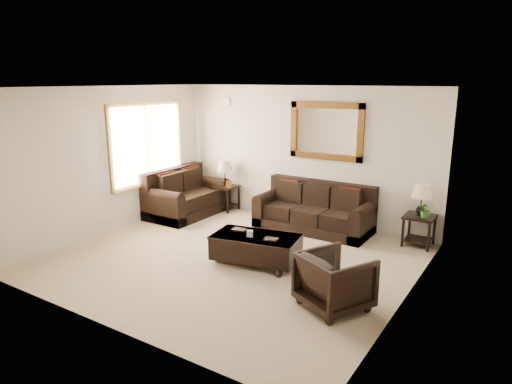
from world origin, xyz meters
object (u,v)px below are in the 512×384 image
Objects in this scene: coffee_table at (256,246)px; armchair at (335,278)px; loveseat at (185,198)px; end_table_left at (225,178)px; sofa at (314,213)px; end_table_right at (421,206)px.

armchair is (1.61, -0.69, 0.11)m from coffee_table.
loveseat is 0.96m from end_table_left.
loveseat reaches higher than sofa.
armchair is at bearing -36.93° from end_table_left.
armchair is at bearing -116.27° from loveseat.
loveseat reaches higher than coffee_table.
coffee_table is at bearing 4.21° from armchair.
armchair is at bearing -96.91° from end_table_right.
loveseat is 1.58× the size of end_table_right.
end_table_left is at bearing 176.35° from sofa.
sofa is 2.82m from loveseat.
end_table_left is at bearing -9.61° from armchair.
sofa is 1.99× the size of end_table_right.
loveseat is 4.83m from armchair.
end_table_left is 1.00× the size of end_table_right.
coffee_table is at bearing -44.74° from end_table_left.
end_table_right reaches higher than armchair.
armchair is (1.57, -2.71, 0.07)m from sofa.
loveseat is at bearing -126.76° from end_table_left.
end_table_left is at bearing -36.76° from loveseat.
loveseat is 1.58× the size of end_table_left.
end_table_right is 2.95m from coffee_table.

